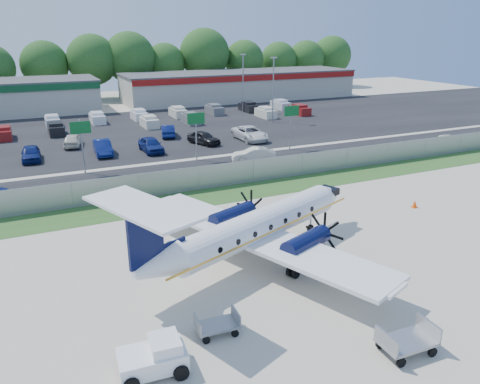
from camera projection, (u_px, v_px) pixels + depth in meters
name	position (u px, v px, depth m)	size (l,w,h in m)	color
ground	(284.00, 260.00, 26.94)	(170.00, 170.00, 0.00)	beige
grass_verge	(208.00, 197.00, 37.22)	(170.00, 4.00, 0.02)	#2D561E
access_road	(181.00, 174.00, 43.22)	(170.00, 8.00, 0.02)	black
parking_lot	(131.00, 132.00, 61.23)	(170.00, 32.00, 0.02)	black
perimeter_fence	(199.00, 178.00, 38.61)	(120.00, 0.06, 1.99)	gray
building_east	(240.00, 85.00, 89.55)	(44.40, 12.40, 5.24)	#B9B5A7
sign_left	(81.00, 135.00, 42.22)	(1.80, 0.26, 5.00)	gray
sign_mid	(196.00, 125.00, 46.59)	(1.80, 0.26, 5.00)	gray
sign_right	(291.00, 117.00, 50.96)	(1.80, 0.26, 5.00)	gray
light_pole_ne	(273.00, 85.00, 65.76)	(0.90, 0.35, 9.09)	gray
light_pole_se	(243.00, 79.00, 74.33)	(0.90, 0.35, 9.09)	gray
tree_line	(92.00, 99.00, 90.38)	(112.00, 6.00, 14.00)	#204D16
aircraft	(256.00, 227.00, 26.37)	(17.40, 16.92, 5.37)	white
pushback_tug	(155.00, 357.00, 17.99)	(2.68, 2.00, 1.39)	white
baggage_cart_near	(217.00, 325.00, 20.31)	(1.92, 1.24, 0.97)	gray
baggage_cart_far	(407.00, 341.00, 19.09)	(2.34, 1.46, 1.21)	gray
cone_nose	(415.00, 204.00, 34.93)	(0.41, 0.41, 0.58)	#FA4B07
cone_starboard_wing	(133.00, 223.00, 31.46)	(0.38, 0.38, 0.55)	#FA4B07
road_car_mid	(254.00, 162.00, 47.20)	(1.53, 4.38, 1.44)	beige
road_car_east	(447.00, 145.00, 54.08)	(1.52, 3.79, 1.29)	beige
parked_car_a	(32.00, 161.00, 47.61)	(1.81, 4.50, 1.53)	navy
parked_car_b	(103.00, 155.00, 49.90)	(1.67, 4.79, 1.58)	navy
parked_car_c	(151.00, 152.00, 51.02)	(1.91, 4.75, 1.62)	navy
parked_car_d	(204.00, 144.00, 54.49)	(1.79, 4.45, 1.52)	black
parked_car_e	(250.00, 140.00, 56.53)	(2.72, 5.90, 1.64)	silver
parked_car_f	(73.00, 147.00, 53.37)	(1.77, 4.39, 1.50)	beige
parked_car_g	(168.00, 137.00, 58.42)	(1.57, 4.50, 1.48)	navy
far_parking_rows	(123.00, 125.00, 65.52)	(56.00, 10.00, 1.60)	gray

